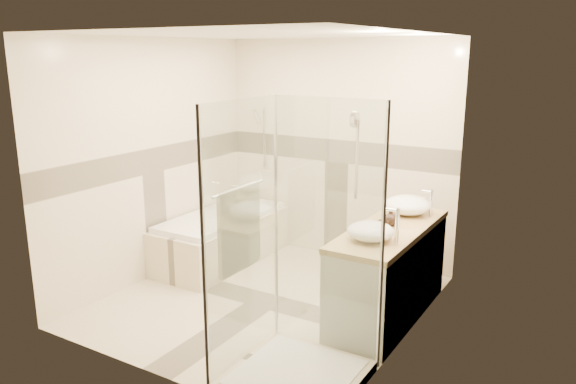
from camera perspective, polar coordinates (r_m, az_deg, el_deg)
The scene contains 12 objects.
room at distance 5.14m, azimuth -1.79°, elevation 1.76°, with size 2.82×3.02×2.52m.
bathtub at distance 6.50m, azimuth -6.72°, elevation -4.38°, with size 0.75×1.70×0.56m.
vanity at distance 5.17m, azimuth 10.17°, elevation -8.04°, with size 0.58×1.62×0.85m.
shower_enclosure at distance 4.20m, azimuth -0.01°, elevation -12.01°, with size 0.96×0.93×2.04m.
vessel_sink_near at distance 5.45m, azimuth 12.06°, elevation -1.28°, with size 0.44×0.44×0.18m, color white.
vessel_sink_far at distance 4.65m, azimuth 8.38°, elevation -3.95°, with size 0.39×0.39×0.15m, color white.
faucet_near at distance 5.38m, azimuth 14.27°, elevation -0.93°, with size 0.11×0.03×0.26m.
faucet_far at distance 4.54m, azimuth 10.92°, elevation -3.15°, with size 0.13×0.03×0.31m.
amenity_bottle_a at distance 4.90m, azimuth 9.66°, elevation -3.10°, with size 0.07×0.07×0.15m, color black.
amenity_bottle_b at distance 5.05m, azimuth 10.40°, elevation -2.53°, with size 0.12×0.12×0.16m, color black.
folded_towels at distance 5.68m, azimuth 12.80°, elevation -1.19°, with size 0.16×0.27×0.08m, color white.
rolled_towel at distance 7.05m, azimuth -4.21°, elevation -0.22°, with size 0.11×0.11×0.25m, color white.
Camera 1 is at (2.78, -4.21, 2.35)m, focal length 35.00 mm.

